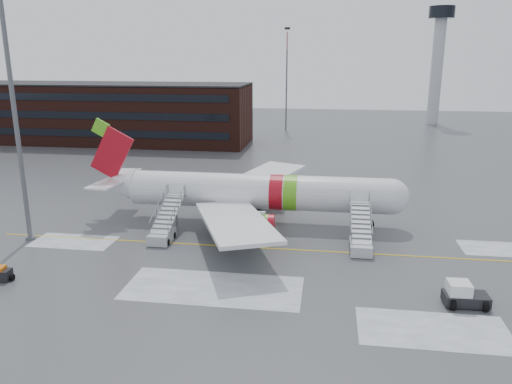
% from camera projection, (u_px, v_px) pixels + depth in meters
% --- Properties ---
extents(ground, '(260.00, 260.00, 0.00)m').
position_uv_depth(ground, '(297.00, 246.00, 48.11)').
color(ground, '#494C4F').
rests_on(ground, ground).
extents(airliner, '(35.03, 32.97, 11.18)m').
position_uv_depth(airliner, '(250.00, 192.00, 54.26)').
color(airliner, white).
rests_on(airliner, ground).
extents(airstair_fwd, '(2.05, 7.70, 3.48)m').
position_uv_depth(airstair_fwd, '(361.00, 239.00, 47.02)').
color(airstair_fwd, '#BBBDC3').
rests_on(airstair_fwd, ground).
extents(airstair_aft, '(2.05, 7.70, 3.48)m').
position_uv_depth(airstair_aft, '(164.00, 229.00, 49.72)').
color(airstair_aft, '#A9ACB0').
rests_on(airstair_aft, ground).
extents(pushback_tug, '(3.22, 2.47, 1.81)m').
position_uv_depth(pushback_tug, '(463.00, 295.00, 36.53)').
color(pushback_tug, black).
rests_on(pushback_tug, ground).
extents(baggage_tractor, '(2.34, 1.22, 1.19)m').
position_uv_depth(baggage_tractor, '(0.00, 275.00, 40.66)').
color(baggage_tractor, black).
rests_on(baggage_tractor, ground).
extents(light_mast_near, '(1.20, 1.20, 28.73)m').
position_uv_depth(light_mast_near, '(12.00, 89.00, 46.04)').
color(light_mast_near, '#595B60').
rests_on(light_mast_near, ground).
extents(terminal_building, '(62.00, 16.11, 12.30)m').
position_uv_depth(terminal_building, '(102.00, 112.00, 105.25)').
color(terminal_building, '#3F1E16').
rests_on(terminal_building, ground).
extents(control_tower, '(6.40, 6.40, 30.00)m').
position_uv_depth(control_tower, '(438.00, 52.00, 129.64)').
color(control_tower, '#B2B5BA').
rests_on(control_tower, ground).
extents(light_mast_far_n, '(1.20, 1.20, 24.25)m').
position_uv_depth(light_mast_far_n, '(287.00, 73.00, 120.03)').
color(light_mast_far_n, '#595B60').
rests_on(light_mast_far_n, ground).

